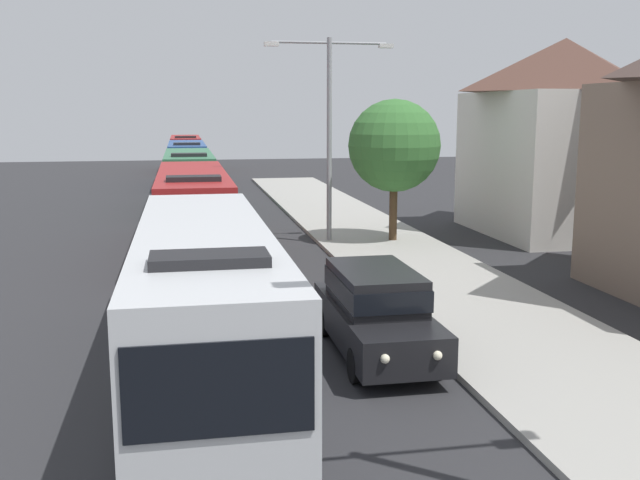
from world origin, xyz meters
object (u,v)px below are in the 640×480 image
at_px(bus_second_in_line, 193,208).
at_px(roadside_tree, 394,146).
at_px(white_suv, 376,308).
at_px(streetlamp_mid, 329,119).
at_px(bus_lead, 205,296).
at_px(bus_rear, 186,152).
at_px(bus_middle, 189,178).
at_px(bus_fourth_in_line, 187,162).

xyz_separation_m(bus_second_in_line, roadside_tree, (7.93, 0.57, 2.22)).
height_order(white_suv, streetlamp_mid, streetlamp_mid).
distance_m(bus_lead, bus_rear, 51.59).
distance_m(bus_second_in_line, roadside_tree, 8.26).
bearing_deg(bus_rear, white_suv, -85.84).
xyz_separation_m(bus_second_in_line, bus_middle, (-0.00, 12.69, -0.00)).
xyz_separation_m(bus_rear, roadside_tree, (7.93, -37.74, 2.22)).
bearing_deg(white_suv, streetlamp_mid, 82.86).
relative_size(bus_fourth_in_line, roadside_tree, 1.95).
relative_size(white_suv, streetlamp_mid, 0.64).
bearing_deg(bus_rear, bus_lead, -90.00).
distance_m(bus_second_in_line, white_suv, 13.06).
relative_size(bus_middle, bus_fourth_in_line, 0.96).
relative_size(bus_second_in_line, bus_fourth_in_line, 1.07).
xyz_separation_m(white_suv, roadside_tree, (4.23, 13.08, 2.88)).
bearing_deg(bus_middle, roadside_tree, -56.80).
height_order(bus_second_in_line, bus_middle, same).
height_order(bus_middle, streetlamp_mid, streetlamp_mid).
bearing_deg(white_suv, bus_middle, 98.35).
height_order(bus_second_in_line, bus_fourth_in_line, same).
height_order(bus_rear, roadside_tree, roadside_tree).
distance_m(bus_lead, bus_middle, 25.97).
height_order(bus_fourth_in_line, streetlamp_mid, streetlamp_mid).
bearing_deg(bus_fourth_in_line, streetlamp_mid, -77.46).
bearing_deg(roadside_tree, bus_fourth_in_line, 107.77).
height_order(bus_lead, roadside_tree, roadside_tree).
xyz_separation_m(bus_middle, white_suv, (3.70, -25.20, -0.65)).
bearing_deg(roadside_tree, bus_lead, -119.79).
bearing_deg(bus_lead, streetlamp_mid, 69.36).
relative_size(bus_middle, bus_rear, 0.99).
height_order(bus_rear, streetlamp_mid, streetlamp_mid).
bearing_deg(bus_lead, bus_fourth_in_line, 90.00).
bearing_deg(bus_lead, bus_middle, 90.00).
bearing_deg(bus_second_in_line, roadside_tree, 4.14).
bearing_deg(white_suv, bus_second_in_line, 106.47).
relative_size(bus_lead, white_suv, 2.29).
bearing_deg(bus_rear, bus_second_in_line, -90.00).
bearing_deg(white_suv, roadside_tree, 72.07).
bearing_deg(bus_rear, roadside_tree, -78.13).
distance_m(bus_second_in_line, bus_rear, 38.32).
distance_m(bus_second_in_line, bus_fourth_in_line, 25.32).
xyz_separation_m(bus_second_in_line, bus_fourth_in_line, (-0.00, 25.32, -0.00)).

